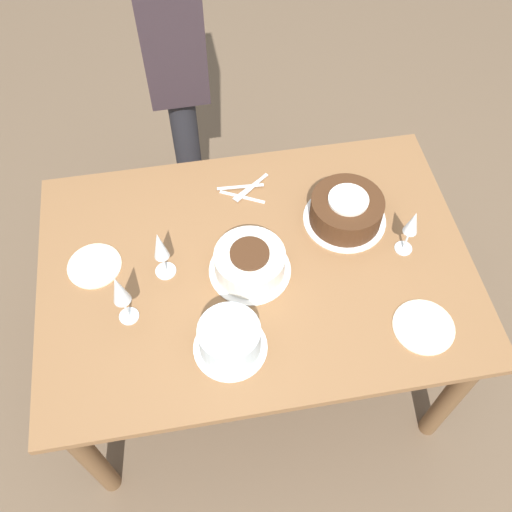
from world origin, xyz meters
TOP-DOWN VIEW (x-y plane):
  - ground_plane at (0.00, 0.00)m, footprint 12.00×12.00m
  - dining_table at (0.00, 0.00)m, footprint 1.43×0.99m
  - cake_center_white at (0.02, 0.02)m, footprint 0.27×0.27m
  - cake_front_chocolate at (-0.34, -0.13)m, footprint 0.29×0.29m
  - cake_back_decorated at (0.13, 0.28)m, footprint 0.22×0.22m
  - wine_glass_near at (0.30, -0.02)m, footprint 0.07×0.07m
  - wine_glass_far at (0.42, 0.12)m, footprint 0.06×0.06m
  - wine_glass_extra at (-0.50, 0.02)m, footprint 0.06×0.06m
  - dessert_plate_left at (-0.47, 0.32)m, footprint 0.19×0.19m
  - dessert_plate_right at (0.53, -0.08)m, footprint 0.18×0.18m
  - fork_pile at (-0.02, -0.32)m, footprint 0.20×0.14m
  - person_cutting at (0.17, -0.87)m, footprint 0.23×0.40m

SIDE VIEW (x-z plane):
  - ground_plane at x=0.00m, z-range 0.00..0.00m
  - dining_table at x=0.00m, z-range 0.27..1.02m
  - dessert_plate_left at x=-0.47m, z-range 0.75..0.76m
  - dessert_plate_right at x=0.53m, z-range 0.75..0.76m
  - fork_pile at x=-0.02m, z-range 0.75..0.76m
  - cake_center_white at x=0.02m, z-range 0.74..0.85m
  - cake_front_chocolate at x=-0.34m, z-range 0.74..0.86m
  - cake_back_decorated at x=0.13m, z-range 0.75..0.87m
  - wine_glass_extra at x=-0.50m, z-range 0.79..0.98m
  - wine_glass_near at x=0.30m, z-range 0.78..0.99m
  - wine_glass_far at x=0.42m, z-range 0.79..1.02m
  - person_cutting at x=0.17m, z-range 0.19..1.97m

